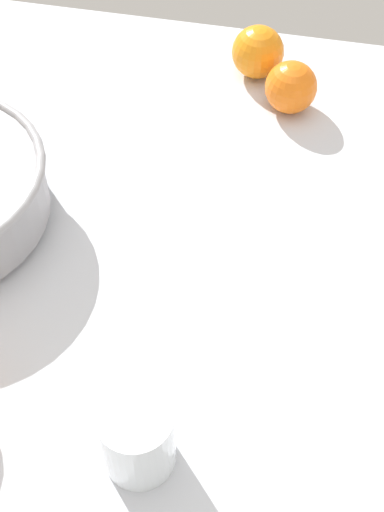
# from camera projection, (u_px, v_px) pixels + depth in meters

# --- Properties ---
(ground_plane) EXTENTS (1.26, 1.04, 0.03)m
(ground_plane) POSITION_uv_depth(u_px,v_px,m) (168.00, 288.00, 0.86)
(ground_plane) COLOR silver
(juice_glass) EXTENTS (0.07, 0.07, 0.09)m
(juice_glass) POSITION_uv_depth(u_px,v_px,m) (138.00, 440.00, 0.69)
(juice_glass) COLOR white
(juice_glass) RESTS_ON ground_plane
(loose_orange_0) EXTENTS (0.08, 0.08, 0.08)m
(loose_orange_0) POSITION_uv_depth(u_px,v_px,m) (258.00, 52.00, 1.06)
(loose_orange_0) COLOR orange
(loose_orange_0) RESTS_ON ground_plane
(loose_orange_1) EXTENTS (0.07, 0.07, 0.07)m
(loose_orange_1) POSITION_uv_depth(u_px,v_px,m) (291.00, 87.00, 1.01)
(loose_orange_1) COLOR orange
(loose_orange_1) RESTS_ON ground_plane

